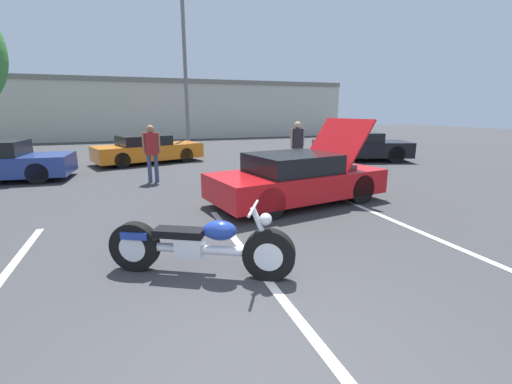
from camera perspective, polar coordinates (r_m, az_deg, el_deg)
parking_stripe_middle at (r=4.83m, az=0.61°, el=-12.91°), size 0.12×5.85×0.01m
parking_stripe_back at (r=6.61m, az=28.53°, el=-7.18°), size 0.12×5.85×0.01m
far_building at (r=28.50m, az=-18.09°, el=13.23°), size 32.00×4.20×4.40m
light_pole at (r=18.21m, az=-11.53°, el=20.67°), size 1.21×0.28×8.24m
motorcycle at (r=4.64m, az=-9.47°, el=-8.85°), size 2.30×1.32×0.98m
show_car_hood_open at (r=8.10m, az=6.95°, el=2.26°), size 4.36×2.51×1.95m
parked_car_mid_row at (r=15.02m, az=-17.60°, el=6.75°), size 4.55×2.91×1.15m
parked_car_right_row at (r=15.74m, az=16.96°, el=7.24°), size 4.39×3.09×1.21m
spectator_near_motorcycle at (r=12.05m, az=6.89°, el=8.20°), size 0.52×0.23×1.77m
spectator_by_show_car at (r=10.80m, az=-17.00°, el=6.94°), size 0.52×0.23×1.72m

